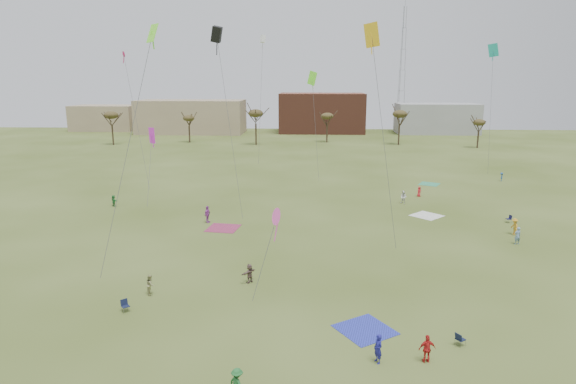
{
  "coord_description": "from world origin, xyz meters",
  "views": [
    {
      "loc": [
        2.36,
        -33.81,
        16.14
      ],
      "look_at": [
        0.0,
        12.0,
        5.5
      ],
      "focal_mm": 30.32,
      "sensor_mm": 36.0,
      "label": 1
    }
  ],
  "objects_px": {
    "camp_chair_left": "(126,308)",
    "camp_chair_center": "(460,342)",
    "flyer_near_center": "(237,384)",
    "flyer_near_right": "(378,349)",
    "radio_tower": "(402,69)",
    "camp_chair_right": "(508,220)",
    "spectator_fore_a": "(427,349)"
  },
  "relations": [
    {
      "from": "flyer_near_center",
      "to": "flyer_near_right",
      "type": "height_order",
      "value": "flyer_near_right"
    },
    {
      "from": "flyer_near_right",
      "to": "flyer_near_center",
      "type": "bearing_deg",
      "value": -89.0
    },
    {
      "from": "camp_chair_left",
      "to": "radio_tower",
      "type": "relative_size",
      "value": 0.02
    },
    {
      "from": "camp_chair_left",
      "to": "camp_chair_center",
      "type": "distance_m",
      "value": 22.74
    },
    {
      "from": "flyer_near_right",
      "to": "camp_chair_left",
      "type": "xyz_separation_m",
      "value": [
        -17.13,
        5.52,
        -0.63
      ]
    },
    {
      "from": "flyer_near_center",
      "to": "camp_chair_center",
      "type": "xyz_separation_m",
      "value": [
        13.04,
        5.79,
        -0.58
      ]
    },
    {
      "from": "flyer_near_right",
      "to": "radio_tower",
      "type": "bearing_deg",
      "value": 145.52
    },
    {
      "from": "camp_chair_right",
      "to": "radio_tower",
      "type": "distance_m",
      "value": 105.45
    },
    {
      "from": "camp_chair_left",
      "to": "camp_chair_right",
      "type": "height_order",
      "value": "same"
    },
    {
      "from": "flyer_near_right",
      "to": "camp_chair_right",
      "type": "distance_m",
      "value": 35.01
    },
    {
      "from": "camp_chair_right",
      "to": "flyer_near_right",
      "type": "bearing_deg",
      "value": -46.64
    },
    {
      "from": "camp_chair_left",
      "to": "camp_chair_center",
      "type": "xyz_separation_m",
      "value": [
        22.49,
        -3.38,
        0.0
      ]
    },
    {
      "from": "spectator_fore_a",
      "to": "camp_chair_left",
      "type": "xyz_separation_m",
      "value": [
        -19.99,
        5.33,
        -0.6
      ]
    },
    {
      "from": "spectator_fore_a",
      "to": "camp_chair_center",
      "type": "distance_m",
      "value": 3.23
    },
    {
      "from": "flyer_near_right",
      "to": "camp_chair_left",
      "type": "height_order",
      "value": "flyer_near_right"
    },
    {
      "from": "camp_chair_center",
      "to": "radio_tower",
      "type": "xyz_separation_m",
      "value": [
        18.36,
        131.01,
        18.95
      ]
    },
    {
      "from": "camp_chair_center",
      "to": "radio_tower",
      "type": "distance_m",
      "value": 133.64
    },
    {
      "from": "camp_chair_left",
      "to": "camp_chair_center",
      "type": "bearing_deg",
      "value": -49.3
    },
    {
      "from": "flyer_near_right",
      "to": "radio_tower",
      "type": "height_order",
      "value": "radio_tower"
    },
    {
      "from": "spectator_fore_a",
      "to": "radio_tower",
      "type": "distance_m",
      "value": 135.83
    },
    {
      "from": "flyer_near_center",
      "to": "spectator_fore_a",
      "type": "bearing_deg",
      "value": -120.18
    },
    {
      "from": "camp_chair_left",
      "to": "camp_chair_right",
      "type": "bearing_deg",
      "value": -6.98
    },
    {
      "from": "flyer_near_center",
      "to": "camp_chair_left",
      "type": "relative_size",
      "value": 1.94
    },
    {
      "from": "camp_chair_left",
      "to": "camp_chair_right",
      "type": "distance_m",
      "value": 43.2
    },
    {
      "from": "camp_chair_right",
      "to": "spectator_fore_a",
      "type": "bearing_deg",
      "value": -42.67
    },
    {
      "from": "flyer_near_center",
      "to": "camp_chair_left",
      "type": "height_order",
      "value": "flyer_near_center"
    },
    {
      "from": "spectator_fore_a",
      "to": "camp_chair_right",
      "type": "height_order",
      "value": "spectator_fore_a"
    },
    {
      "from": "radio_tower",
      "to": "spectator_fore_a",
      "type": "bearing_deg",
      "value": -98.91
    },
    {
      "from": "camp_chair_left",
      "to": "camp_chair_right",
      "type": "relative_size",
      "value": 1.0
    },
    {
      "from": "camp_chair_left",
      "to": "radio_tower",
      "type": "bearing_deg",
      "value": 31.5
    },
    {
      "from": "flyer_near_center",
      "to": "camp_chair_center",
      "type": "height_order",
      "value": "flyer_near_center"
    },
    {
      "from": "camp_chair_center",
      "to": "radio_tower",
      "type": "relative_size",
      "value": 0.02
    }
  ]
}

